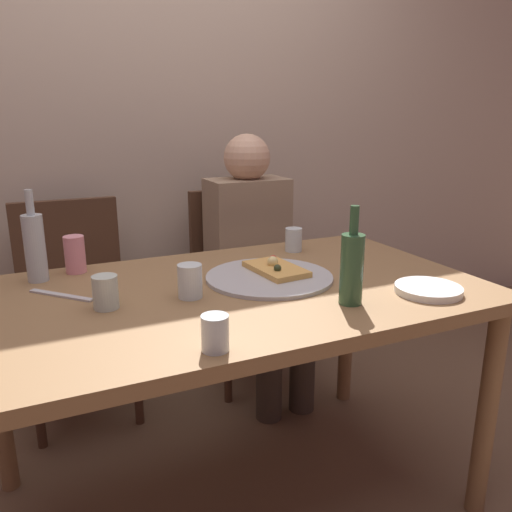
{
  "coord_description": "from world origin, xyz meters",
  "views": [
    {
      "loc": [
        -0.54,
        -1.34,
        1.25
      ],
      "look_at": [
        0.14,
        0.14,
        0.8
      ],
      "focal_mm": 35.82,
      "sensor_mm": 36.0,
      "label": 1
    }
  ],
  "objects_px": {
    "chair_left": "(74,294)",
    "short_glass": "(215,333)",
    "soda_can": "(75,254)",
    "beer_bottle": "(35,246)",
    "pizza_slice_last": "(276,268)",
    "tumbler_far": "(105,292)",
    "wine_bottle": "(352,267)",
    "guest_in_sweater": "(255,253)",
    "plate_stack": "(428,289)",
    "wine_glass": "(190,281)",
    "dining_table": "(233,313)",
    "pizza_tray": "(269,277)",
    "chair_right": "(243,271)",
    "tumbler_near": "(294,240)",
    "table_knife": "(61,295)"
  },
  "relations": [
    {
      "from": "tumbler_near",
      "to": "table_knife",
      "type": "distance_m",
      "value": 0.86
    },
    {
      "from": "beer_bottle",
      "to": "wine_bottle",
      "type": "bearing_deg",
      "value": -36.69
    },
    {
      "from": "wine_bottle",
      "to": "tumbler_far",
      "type": "distance_m",
      "value": 0.67
    },
    {
      "from": "plate_stack",
      "to": "short_glass",
      "type": "bearing_deg",
      "value": -172.5
    },
    {
      "from": "tumbler_far",
      "to": "short_glass",
      "type": "bearing_deg",
      "value": -63.86
    },
    {
      "from": "dining_table",
      "to": "wine_glass",
      "type": "distance_m",
      "value": 0.19
    },
    {
      "from": "chair_right",
      "to": "tumbler_far",
      "type": "bearing_deg",
      "value": 47.98
    },
    {
      "from": "beer_bottle",
      "to": "soda_can",
      "type": "bearing_deg",
      "value": 20.26
    },
    {
      "from": "short_glass",
      "to": "table_knife",
      "type": "xyz_separation_m",
      "value": [
        -0.28,
        0.51,
        -0.04
      ]
    },
    {
      "from": "dining_table",
      "to": "wine_bottle",
      "type": "relative_size",
      "value": 5.51
    },
    {
      "from": "guest_in_sweater",
      "to": "chair_left",
      "type": "bearing_deg",
      "value": -10.99
    },
    {
      "from": "plate_stack",
      "to": "guest_in_sweater",
      "type": "height_order",
      "value": "guest_in_sweater"
    },
    {
      "from": "tumbler_near",
      "to": "chair_left",
      "type": "relative_size",
      "value": 0.1
    },
    {
      "from": "pizza_tray",
      "to": "chair_left",
      "type": "relative_size",
      "value": 0.45
    },
    {
      "from": "beer_bottle",
      "to": "dining_table",
      "type": "bearing_deg",
      "value": -31.66
    },
    {
      "from": "table_knife",
      "to": "guest_in_sweater",
      "type": "bearing_deg",
      "value": 79.5
    },
    {
      "from": "pizza_tray",
      "to": "wine_bottle",
      "type": "relative_size",
      "value": 1.47
    },
    {
      "from": "plate_stack",
      "to": "chair_right",
      "type": "bearing_deg",
      "value": 95.76
    },
    {
      "from": "chair_left",
      "to": "short_glass",
      "type": "bearing_deg",
      "value": 99.25
    },
    {
      "from": "short_glass",
      "to": "chair_left",
      "type": "relative_size",
      "value": 0.09
    },
    {
      "from": "beer_bottle",
      "to": "pizza_slice_last",
      "type": "bearing_deg",
      "value": -20.32
    },
    {
      "from": "wine_bottle",
      "to": "guest_in_sweater",
      "type": "bearing_deg",
      "value": 81.25
    },
    {
      "from": "soda_can",
      "to": "beer_bottle",
      "type": "bearing_deg",
      "value": -159.74
    },
    {
      "from": "beer_bottle",
      "to": "table_knife",
      "type": "height_order",
      "value": "beer_bottle"
    },
    {
      "from": "table_knife",
      "to": "wine_bottle",
      "type": "bearing_deg",
      "value": 18.65
    },
    {
      "from": "pizza_slice_last",
      "to": "short_glass",
      "type": "relative_size",
      "value": 2.82
    },
    {
      "from": "pizza_tray",
      "to": "wine_bottle",
      "type": "xyz_separation_m",
      "value": [
        0.11,
        -0.29,
        0.1
      ]
    },
    {
      "from": "chair_left",
      "to": "chair_right",
      "type": "relative_size",
      "value": 1.0
    },
    {
      "from": "wine_glass",
      "to": "pizza_tray",
      "type": "bearing_deg",
      "value": 11.27
    },
    {
      "from": "pizza_slice_last",
      "to": "guest_in_sweater",
      "type": "bearing_deg",
      "value": 70.95
    },
    {
      "from": "soda_can",
      "to": "tumbler_near",
      "type": "bearing_deg",
      "value": -4.68
    },
    {
      "from": "short_glass",
      "to": "beer_bottle",
      "type": "bearing_deg",
      "value": 115.71
    },
    {
      "from": "beer_bottle",
      "to": "tumbler_near",
      "type": "height_order",
      "value": "beer_bottle"
    },
    {
      "from": "pizza_tray",
      "to": "tumbler_near",
      "type": "xyz_separation_m",
      "value": [
        0.23,
        0.27,
        0.04
      ]
    },
    {
      "from": "pizza_slice_last",
      "to": "table_knife",
      "type": "height_order",
      "value": "pizza_slice_last"
    },
    {
      "from": "beer_bottle",
      "to": "guest_in_sweater",
      "type": "xyz_separation_m",
      "value": [
        0.92,
        0.36,
        -0.22
      ]
    },
    {
      "from": "short_glass",
      "to": "guest_in_sweater",
      "type": "distance_m",
      "value": 1.21
    },
    {
      "from": "wine_glass",
      "to": "short_glass",
      "type": "distance_m",
      "value": 0.35
    },
    {
      "from": "dining_table",
      "to": "chair_right",
      "type": "distance_m",
      "value": 0.94
    },
    {
      "from": "pizza_slice_last",
      "to": "chair_left",
      "type": "distance_m",
      "value": 0.99
    },
    {
      "from": "plate_stack",
      "to": "tumbler_near",
      "type": "bearing_deg",
      "value": 102.65
    },
    {
      "from": "plate_stack",
      "to": "table_knife",
      "type": "relative_size",
      "value": 0.88
    },
    {
      "from": "tumbler_far",
      "to": "plate_stack",
      "type": "bearing_deg",
      "value": -17.18
    },
    {
      "from": "pizza_tray",
      "to": "chair_left",
      "type": "distance_m",
      "value": 0.99
    },
    {
      "from": "guest_in_sweater",
      "to": "pizza_tray",
      "type": "bearing_deg",
      "value": 68.85
    },
    {
      "from": "pizza_slice_last",
      "to": "plate_stack",
      "type": "distance_m",
      "value": 0.47
    },
    {
      "from": "chair_left",
      "to": "guest_in_sweater",
      "type": "height_order",
      "value": "guest_in_sweater"
    },
    {
      "from": "chair_right",
      "to": "short_glass",
      "type": "bearing_deg",
      "value": 64.19
    },
    {
      "from": "pizza_tray",
      "to": "plate_stack",
      "type": "bearing_deg",
      "value": -40.53
    },
    {
      "from": "short_glass",
      "to": "soda_can",
      "type": "height_order",
      "value": "soda_can"
    }
  ]
}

